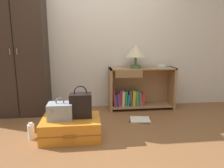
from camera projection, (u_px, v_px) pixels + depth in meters
ground_plane at (103, 144)px, 2.46m from camera, size 9.00×9.00×0.00m
back_wall at (96, 34)px, 3.65m from camera, size 6.40×0.10×2.60m
wardrobe at (19, 51)px, 3.28m from camera, size 0.85×0.47×2.06m
bookshelf at (138, 89)px, 3.70m from camera, size 1.14×0.36×0.73m
table_lamp at (136, 52)px, 3.52m from camera, size 0.33×0.33×0.39m
bowl at (161, 66)px, 3.65m from camera, size 0.16×0.16×0.04m
suitcase_large at (71, 128)px, 2.61m from camera, size 0.72×0.53×0.25m
train_case at (60, 111)px, 2.55m from camera, size 0.29×0.24×0.27m
handbag at (81, 105)px, 2.60m from camera, size 0.27×0.18×0.40m
bottle at (31, 131)px, 2.56m from camera, size 0.08×0.08×0.21m
open_book_on_floor at (140, 120)px, 3.18m from camera, size 0.38×0.35×0.02m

